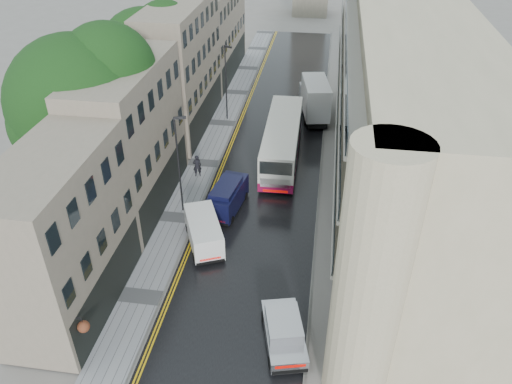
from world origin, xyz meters
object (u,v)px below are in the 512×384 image
(silver_hatchback, at_px, (271,356))
(tree_near, at_px, (83,125))
(tree_far, at_px, (148,72))
(lamp_post_far, at_px, (226,84))
(navy_van, at_px, (209,206))
(pedestrian, at_px, (197,166))
(cream_bus, at_px, (263,160))
(lamp_post_near, at_px, (179,167))
(white_van, at_px, (194,249))
(white_lorry, at_px, (306,106))

(silver_hatchback, bearing_deg, tree_near, 125.28)
(tree_far, distance_m, lamp_post_far, 7.99)
(navy_van, bearing_deg, pedestrian, 120.85)
(cream_bus, distance_m, lamp_post_near, 8.27)
(pedestrian, bearing_deg, white_van, 82.42)
(tree_far, height_order, lamp_post_far, tree_far)
(white_lorry, height_order, lamp_post_near, lamp_post_near)
(silver_hatchback, bearing_deg, lamp_post_far, 91.32)
(tree_far, distance_m, white_lorry, 15.78)
(white_lorry, distance_m, navy_van, 18.39)
(white_lorry, xyz_separation_m, lamp_post_near, (-8.30, -16.67, 1.92))
(cream_bus, distance_m, lamp_post_far, 12.29)
(tree_near, height_order, silver_hatchback, tree_near)
(white_van, bearing_deg, lamp_post_near, 89.74)
(white_van, height_order, pedestrian, white_van)
(tree_near, distance_m, white_lorry, 23.10)
(white_lorry, distance_m, silver_hatchback, 29.88)
(tree_far, relative_size, white_lorry, 1.57)
(cream_bus, xyz_separation_m, white_lorry, (2.87, 10.86, 0.36))
(silver_hatchback, relative_size, white_van, 0.97)
(pedestrian, bearing_deg, lamp_post_far, -111.98)
(silver_hatchback, xyz_separation_m, lamp_post_near, (-8.45, 13.18, 3.14))
(white_van, bearing_deg, tree_far, 92.23)
(lamp_post_near, bearing_deg, navy_van, -34.65)
(lamp_post_far, bearing_deg, cream_bus, -39.35)
(lamp_post_far, bearing_deg, white_van, -59.49)
(silver_hatchback, bearing_deg, navy_van, 102.17)
(tree_far, distance_m, lamp_post_near, 14.51)
(navy_van, height_order, pedestrian, navy_van)
(cream_bus, xyz_separation_m, navy_van, (-3.17, -6.49, -0.51))
(silver_hatchback, xyz_separation_m, white_van, (-6.08, 7.64, 0.21))
(silver_hatchback, height_order, navy_van, navy_van)
(white_lorry, relative_size, lamp_post_near, 1.01)
(white_van, relative_size, lamp_post_near, 0.61)
(lamp_post_far, bearing_deg, white_lorry, 24.72)
(tree_far, relative_size, pedestrian, 6.27)
(white_van, height_order, navy_van, navy_van)
(white_lorry, bearing_deg, cream_bus, -114.79)
(pedestrian, height_order, lamp_post_far, lamp_post_far)
(cream_bus, relative_size, lamp_post_far, 1.64)
(cream_bus, distance_m, navy_van, 7.24)
(tree_near, relative_size, navy_van, 2.93)
(tree_far, xyz_separation_m, lamp_post_near, (6.44, -12.81, -2.21))
(cream_bus, height_order, pedestrian, cream_bus)
(cream_bus, xyz_separation_m, white_van, (-3.06, -11.36, -0.65))
(silver_hatchback, relative_size, pedestrian, 2.31)
(silver_hatchback, relative_size, navy_van, 0.97)
(cream_bus, relative_size, navy_van, 2.66)
(cream_bus, distance_m, pedestrian, 5.61)
(white_lorry, bearing_deg, tree_near, -141.71)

